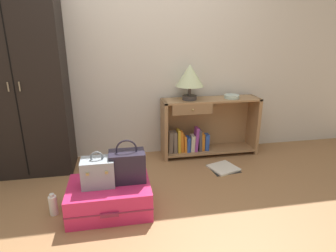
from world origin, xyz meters
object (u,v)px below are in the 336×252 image
Objects in this scene: bowl at (232,97)px; handbag at (127,166)px; table_lamp at (190,77)px; suitcase_large at (110,197)px; wardrobe at (21,82)px; train_case at (98,172)px; open_book_on_floor at (223,168)px; bookshelf at (204,128)px; bottle at (53,205)px.

handbag is at bearing -144.25° from bowl.
table_lamp reaches higher than suitcase_large.
bowl is (2.31, 0.04, -0.25)m from wardrobe.
train_case is 0.82× the size of handbag.
suitcase_large is 0.31m from handbag.
wardrobe is 6.43× the size of train_case.
suitcase_large is 1.94× the size of open_book_on_floor.
open_book_on_floor is (0.09, -0.46, -0.33)m from bookshelf.
suitcase_large is 1.37m from open_book_on_floor.
bookshelf reaches higher than bottle.
bowl reaches higher than train_case.
table_lamp is 1.10× the size of handbag.
table_lamp is at bearing 50.57° from handbag.
open_book_on_floor is at bearing 24.23° from suitcase_large.
bookshelf is 0.67m from table_lamp.
suitcase_large reaches higher than open_book_on_floor.
table_lamp is at bearing 124.40° from open_book_on_floor.
train_case is at bearing -50.97° from wardrobe.
bottle is (0.37, -0.92, -0.89)m from wardrobe.
bowl is 0.48× the size of handbag.
wardrobe is at bearing -178.90° from bowl.
bowl is at bearing -6.25° from bookshelf.
wardrobe is 2.82× the size of suitcase_large.
bottle is (-0.63, -0.02, -0.30)m from handbag.
handbag is (-1.31, -0.94, -0.34)m from bowl.
suitcase_large is (-1.15, -1.02, -0.21)m from bookshelf.
table_lamp is at bearing 44.00° from train_case.
handbag reaches higher than suitcase_large.
bookshelf is 0.50m from bowl.
bowl is 1.87m from train_case.
open_book_on_floor is (1.33, 0.56, -0.36)m from train_case.
table_lamp is 1.11m from open_book_on_floor.
table_lamp is 1.35× the size of train_case.
bowl is 0.59× the size of train_case.
bottle is (-1.42, -0.98, -0.89)m from table_lamp.
bookshelf is (1.99, 0.08, -0.64)m from wardrobe.
bottle is at bearing 177.05° from suitcase_large.
wardrobe is 1.33m from bottle.
wardrobe is 1.35m from train_case.
train_case reaches higher than suitcase_large.
wardrobe is 2.33m from open_book_on_floor.
train_case is at bearing -136.00° from table_lamp.
bowl is 0.26× the size of suitcase_large.
train_case reaches higher than open_book_on_floor.
bookshelf reaches higher than handbag.
wardrobe is 1.47m from handbag.
wardrobe is 4.77× the size of table_lamp.
train_case is (-1.03, -0.99, -0.61)m from table_lamp.
bottle is at bearing -148.49° from bookshelf.
suitcase_large is (-0.95, -1.00, -0.86)m from table_lamp.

